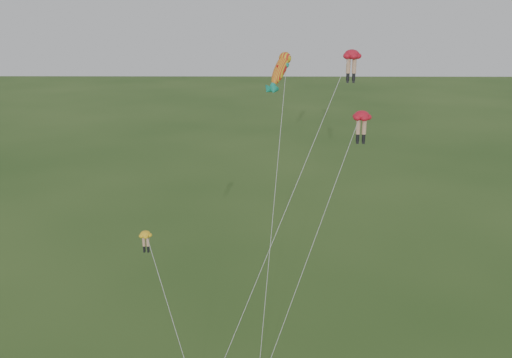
{
  "coord_description": "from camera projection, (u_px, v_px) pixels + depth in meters",
  "views": [
    {
      "loc": [
        0.98,
        -32.0,
        22.88
      ],
      "look_at": [
        0.67,
        6.0,
        10.98
      ],
      "focal_mm": 40.0,
      "sensor_mm": 36.0,
      "label": 1
    }
  ],
  "objects": [
    {
      "name": "legs_kite_red_mid",
      "position": [
        360.0,
        123.0,
        38.63
      ],
      "size": [
        7.37,
        8.25,
        15.79
      ],
      "rotation": [
        0.0,
        0.0,
        -0.04
      ],
      "color": "red",
      "rests_on": "ground"
    },
    {
      "name": "legs_kite_yellow",
      "position": [
        148.0,
        245.0,
        36.35
      ],
      "size": [
        4.02,
        5.41,
        8.84
      ],
      "rotation": [
        0.0,
        0.0,
        -0.03
      ],
      "color": "yellow",
      "rests_on": "ground"
    },
    {
      "name": "legs_kite_red_high",
      "position": [
        349.0,
        63.0,
        39.23
      ],
      "size": [
        9.98,
        11.01,
        19.7
      ],
      "rotation": [
        0.0,
        0.0,
        -0.14
      ],
      "color": "red",
      "rests_on": "ground"
    },
    {
      "name": "fish_kite",
      "position": [
        280.0,
        71.0,
        38.66
      ],
      "size": [
        2.59,
        9.36,
        19.81
      ],
      "rotation": [
        0.82,
        0.0,
        -0.57
      ],
      "color": "gold",
      "rests_on": "ground"
    }
  ]
}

